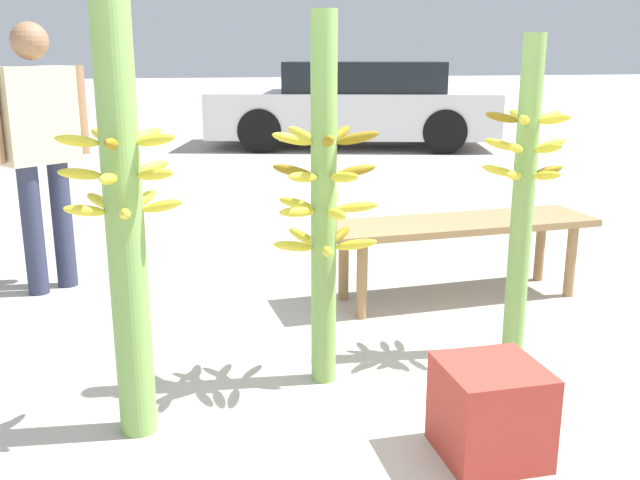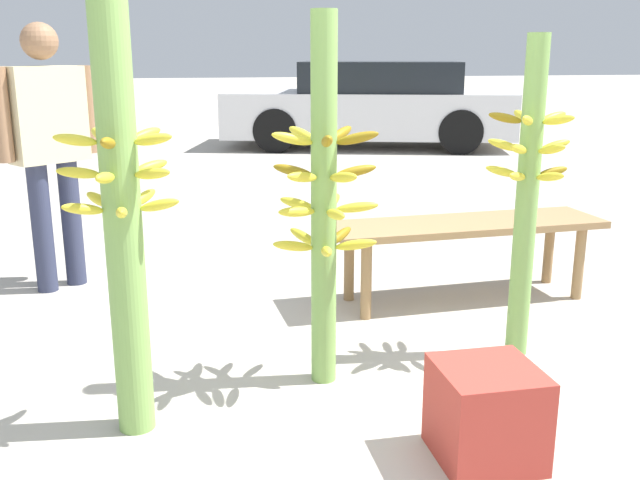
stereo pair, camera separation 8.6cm
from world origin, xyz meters
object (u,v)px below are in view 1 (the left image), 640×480
(vendor_person, at_px, (39,137))
(produce_crate, at_px, (490,411))
(market_bench, at_px, (460,231))
(banana_stalk_right, at_px, (524,190))
(banana_stalk_left, at_px, (124,210))
(banana_stalk_center, at_px, (324,202))
(parked_car, at_px, (355,105))

(vendor_person, xyz_separation_m, produce_crate, (1.75, -2.33, -0.76))
(market_bench, xyz_separation_m, produce_crate, (-0.59, -1.62, -0.24))
(market_bench, bearing_deg, produce_crate, -113.14)
(banana_stalk_right, height_order, vendor_person, vendor_person)
(banana_stalk_left, height_order, banana_stalk_center, banana_stalk_left)
(produce_crate, bearing_deg, parked_car, 77.15)
(parked_car, bearing_deg, produce_crate, -177.11)
(parked_car, bearing_deg, banana_stalk_left, 174.26)
(vendor_person, bearing_deg, market_bench, -53.66)
(market_bench, relative_size, parked_car, 0.35)
(vendor_person, bearing_deg, banana_stalk_left, -110.93)
(parked_car, bearing_deg, market_bench, -175.34)
(banana_stalk_right, bearing_deg, banana_stalk_left, -168.40)
(banana_stalk_center, height_order, banana_stalk_right, banana_stalk_center)
(banana_stalk_right, relative_size, parked_car, 0.33)
(banana_stalk_left, xyz_separation_m, banana_stalk_right, (1.77, 0.36, -0.08))
(banana_stalk_left, bearing_deg, banana_stalk_right, 11.60)
(banana_stalk_left, xyz_separation_m, produce_crate, (1.23, -0.47, -0.70))
(banana_stalk_left, height_order, market_bench, banana_stalk_left)
(banana_stalk_right, xyz_separation_m, produce_crate, (-0.54, -0.84, -0.62))
(banana_stalk_center, bearing_deg, banana_stalk_left, -161.47)
(vendor_person, relative_size, produce_crate, 4.55)
(vendor_person, relative_size, market_bench, 0.98)
(banana_stalk_right, height_order, produce_crate, banana_stalk_right)
(banana_stalk_right, bearing_deg, banana_stalk_center, -174.34)
(banana_stalk_center, height_order, parked_car, banana_stalk_center)
(vendor_person, distance_m, market_bench, 2.51)
(vendor_person, bearing_deg, banana_stalk_center, -87.02)
(vendor_person, xyz_separation_m, market_bench, (2.35, -0.72, -0.53))
(banana_stalk_center, distance_m, vendor_person, 2.07)
(vendor_person, bearing_deg, produce_crate, -89.76)
(parked_car, distance_m, produce_crate, 8.79)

